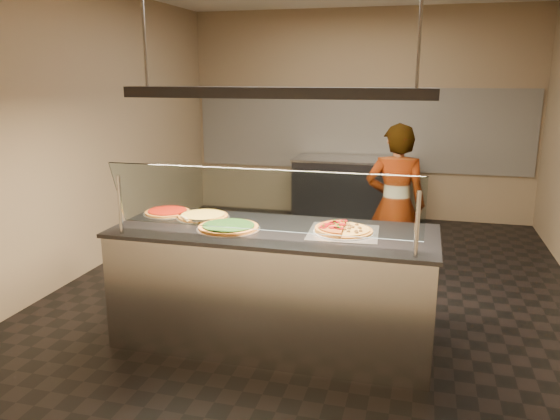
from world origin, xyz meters
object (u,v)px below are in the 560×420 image
(serving_counter, at_px, (274,286))
(prep_table, at_px, (352,191))
(sneeze_guard, at_px, (260,201))
(perforated_tray, at_px, (343,232))
(pizza_spinach, at_px, (229,227))
(worker, at_px, (395,205))
(heat_lamp_housing, at_px, (273,93))
(half_pizza_sausage, at_px, (357,230))
(pizza_spatula, at_px, (191,219))
(pizza_tomato, at_px, (168,212))
(half_pizza_pepperoni, at_px, (330,227))
(pizza_cheese, at_px, (203,216))

(serving_counter, distance_m, prep_table, 3.79)
(sneeze_guard, bearing_deg, perforated_tray, 35.38)
(pizza_spinach, bearing_deg, worker, 54.02)
(sneeze_guard, distance_m, heat_lamp_housing, 0.80)
(worker, bearing_deg, serving_counter, 59.40)
(half_pizza_sausage, bearing_deg, pizza_spinach, -173.10)
(pizza_spatula, distance_m, heat_lamp_housing, 1.21)
(serving_counter, relative_size, prep_table, 1.48)
(perforated_tray, height_order, heat_lamp_housing, heat_lamp_housing)
(pizza_spinach, bearing_deg, serving_counter, 13.89)
(half_pizza_sausage, distance_m, heat_lamp_housing, 1.18)
(pizza_tomato, xyz_separation_m, worker, (1.84, 1.28, -0.13))
(sneeze_guard, relative_size, pizza_spinach, 4.54)
(pizza_spatula, distance_m, worker, 2.14)
(half_pizza_pepperoni, distance_m, worker, 1.55)
(pizza_spatula, height_order, heat_lamp_housing, heat_lamp_housing)
(prep_table, height_order, heat_lamp_housing, heat_lamp_housing)
(pizza_spinach, bearing_deg, pizza_cheese, 139.55)
(half_pizza_pepperoni, bearing_deg, pizza_spatula, -179.74)
(pizza_spinach, relative_size, pizza_tomato, 1.21)
(half_pizza_pepperoni, bearing_deg, pizza_tomato, 171.70)
(pizza_spatula, bearing_deg, worker, 44.44)
(serving_counter, relative_size, half_pizza_sausage, 5.64)
(sneeze_guard, bearing_deg, pizza_cheese, 140.88)
(heat_lamp_housing, bearing_deg, pizza_cheese, 163.72)
(serving_counter, distance_m, heat_lamp_housing, 1.48)
(pizza_spinach, xyz_separation_m, pizza_cheese, (-0.32, 0.28, -0.00))
(half_pizza_pepperoni, height_order, half_pizza_sausage, half_pizza_pepperoni)
(sneeze_guard, height_order, pizza_cheese, sneeze_guard)
(pizza_spinach, distance_m, prep_table, 3.93)
(heat_lamp_housing, bearing_deg, prep_table, 88.21)
(serving_counter, xyz_separation_m, pizza_cheese, (-0.66, 0.19, 0.48))
(half_pizza_sausage, bearing_deg, pizza_spatula, -179.77)
(sneeze_guard, bearing_deg, half_pizza_pepperoni, 41.38)
(pizza_tomato, relative_size, prep_table, 0.24)
(sneeze_guard, height_order, worker, worker)
(perforated_tray, distance_m, half_pizza_sausage, 0.10)
(serving_counter, xyz_separation_m, perforated_tray, (0.53, 0.03, 0.47))
(sneeze_guard, bearing_deg, half_pizza_sausage, 30.82)
(pizza_cheese, height_order, prep_table, pizza_cheese)
(pizza_spinach, xyz_separation_m, worker, (1.17, 1.61, -0.13))
(perforated_tray, relative_size, half_pizza_sausage, 1.24)
(half_pizza_pepperoni, bearing_deg, sneeze_guard, -138.62)
(pizza_cheese, xyz_separation_m, pizza_tomato, (-0.35, 0.05, -0.00))
(serving_counter, distance_m, perforated_tray, 0.71)
(pizza_spinach, height_order, pizza_spatula, pizza_spatula)
(pizza_cheese, bearing_deg, pizza_tomato, 171.67)
(pizza_spinach, distance_m, heat_lamp_housing, 1.06)
(pizza_cheese, relative_size, heat_lamp_housing, 0.19)
(pizza_cheese, bearing_deg, perforated_tray, -7.61)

